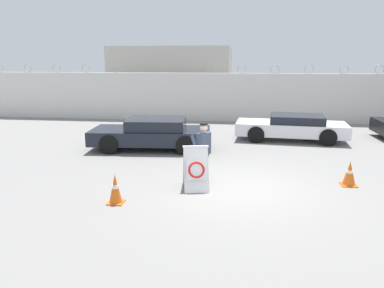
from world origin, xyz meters
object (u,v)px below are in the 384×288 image
Objects in this scene: traffic_cone_near at (350,174)px; traffic_cone_mid at (115,189)px; parked_car_front_coupe at (152,133)px; security_guard at (203,150)px; parked_car_rear_sedan at (292,127)px; barricade_sign at (196,168)px.

traffic_cone_near is 0.93× the size of traffic_cone_mid.
security_guard is at bearing 118.01° from parked_car_front_coupe.
security_guard is 0.36× the size of parked_car_rear_sedan.
barricade_sign is 0.25× the size of parked_car_front_coupe.
parked_car_rear_sedan is (-0.81, 5.83, 0.24)m from traffic_cone_near.
parked_car_rear_sedan is (3.17, 6.01, -0.35)m from security_guard.
traffic_cone_near is (3.98, 0.18, -0.59)m from security_guard.
traffic_cone_near is at bearing 123.32° from security_guard.
security_guard is 2.33× the size of traffic_cone_mid.
security_guard is 6.80m from parked_car_rear_sedan.
barricade_sign is 1.63× the size of traffic_cone_mid.
traffic_cone_mid is (-1.78, -1.27, -0.23)m from barricade_sign.
traffic_cone_near is at bearing 102.72° from parked_car_rear_sedan.
security_guard is 4.37m from parked_car_front_coupe.
parked_car_front_coupe is (-2.34, 3.68, -0.32)m from security_guard.
barricade_sign is 2.19m from traffic_cone_mid.
barricade_sign is at bearing 35.45° from traffic_cone_mid.
barricade_sign is 0.25× the size of parked_car_rear_sedan.
parked_car_rear_sedan is at bearing 97.92° from traffic_cone_near.
traffic_cone_near is at bearing 146.60° from parked_car_front_coupe.
parked_car_front_coupe is at bearing 94.29° from traffic_cone_mid.
barricade_sign is at bearing 112.58° from parked_car_front_coupe.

